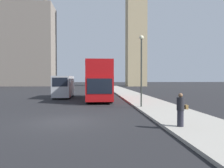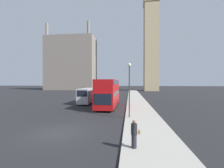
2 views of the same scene
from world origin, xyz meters
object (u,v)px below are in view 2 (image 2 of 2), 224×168
Objects in this scene: street_lamp at (129,82)px; red_double_decker_bus at (108,92)px; clock_tower at (151,22)px; white_van at (87,95)px; pedestrian at (134,134)px.

red_double_decker_bus is at bearing 113.49° from street_lamp.
white_van is (-17.27, -42.98, -29.66)m from clock_tower.
pedestrian is 7.95m from street_lamp.
pedestrian is 0.27× the size of street_lamp.
street_lamp is at bearing 92.27° from pedestrian.
white_van is 19.61m from pedestrian.
white_van is at bearing -111.89° from clock_tower.
pedestrian is at bearing -66.08° from white_van.
red_double_decker_bus is 5.35m from white_van.
pedestrian is (3.58, -14.95, -1.43)m from red_double_decker_bus.
clock_tower reaches higher than street_lamp.
clock_tower is 68.61m from pedestrian.
clock_tower reaches higher than pedestrian.
pedestrian is (7.95, -17.92, -0.53)m from white_van.
pedestrian is at bearing -87.73° from street_lamp.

